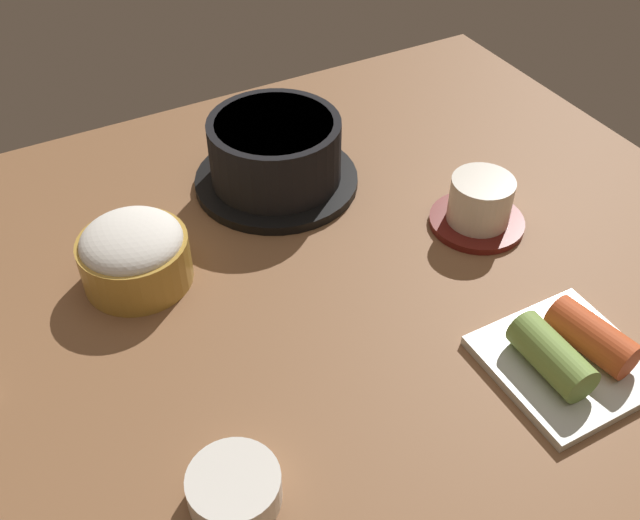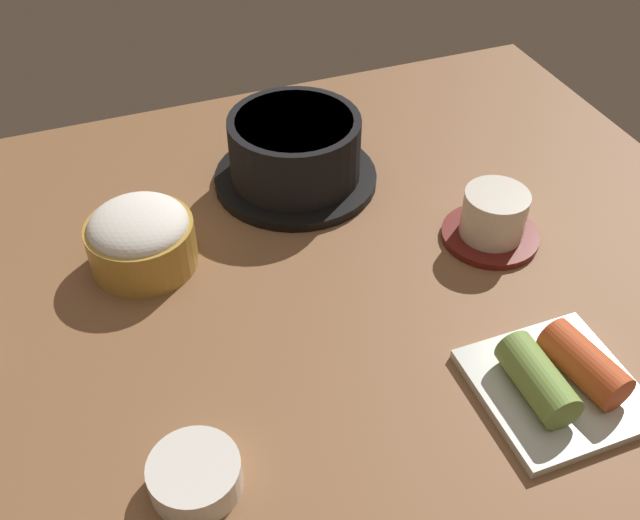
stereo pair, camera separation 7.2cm
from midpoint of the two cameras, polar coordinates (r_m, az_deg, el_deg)
dining_table at (r=76.51cm, az=0.74°, el=-1.75°), size 100.00×76.00×2.00cm
stone_pot at (r=85.98cm, az=0.42°, el=8.39°), size 19.52×19.52×8.62cm
rice_bowl at (r=76.18cm, az=-11.31°, el=1.66°), size 11.16×11.16×7.10cm
tea_cup_with_saucer at (r=81.42cm, az=15.90°, el=3.03°), size 10.65×10.65×6.06cm
kimchi_plate at (r=68.68cm, az=21.10°, el=-8.86°), size 13.61×13.61×4.64cm
side_bowl_near at (r=59.42cm, az=-6.28°, el=-16.58°), size 7.39×7.39×2.82cm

